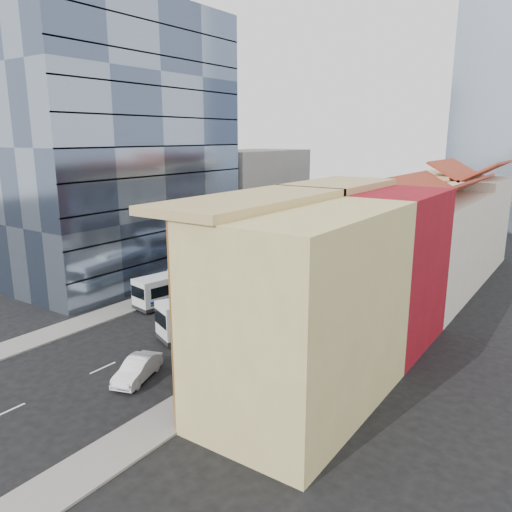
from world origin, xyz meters
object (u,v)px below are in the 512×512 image
Objects in this scene: office_tower at (125,146)px; shophouse_tan at (305,310)px; bus_left_far at (292,257)px; bus_left_near at (184,284)px; sedan_right at (137,369)px; bus_right at (224,310)px.

shophouse_tan is at bearing -24.30° from office_tower.
shophouse_tan reaches higher than bus_left_far.
bus_left_far is at bearing 87.37° from bus_left_near.
bus_left_near is at bearing 151.88° from shophouse_tan.
office_tower reaches higher than bus_left_far.
sedan_right is (8.85, -14.17, -0.94)m from bus_left_near.
bus_left_far is at bearing 81.46° from sedan_right.
sedan_right is (20.35, -17.75, -14.25)m from office_tower.
shophouse_tan is 30.37m from bus_left_far.
sedan_right is at bearing -96.92° from bus_left_far.
bus_left_far reaches higher than bus_right.
bus_left_near is 2.32× the size of sedan_right.
office_tower is at bearing 120.00° from sedan_right.
bus_left_far is 2.71× the size of sedan_right.
bus_right is 10.29m from sedan_right.
shophouse_tan is 3.09× the size of sedan_right.
bus_left_near is at bearing 177.86° from bus_right.
office_tower reaches higher than shophouse_tan.
sedan_right is (-10.65, -3.75, -5.25)m from shophouse_tan.
bus_left_far is 29.76m from sedan_right.
shophouse_tan is at bearing -75.17° from bus_left_far.
shophouse_tan is 22.53m from bus_left_near.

